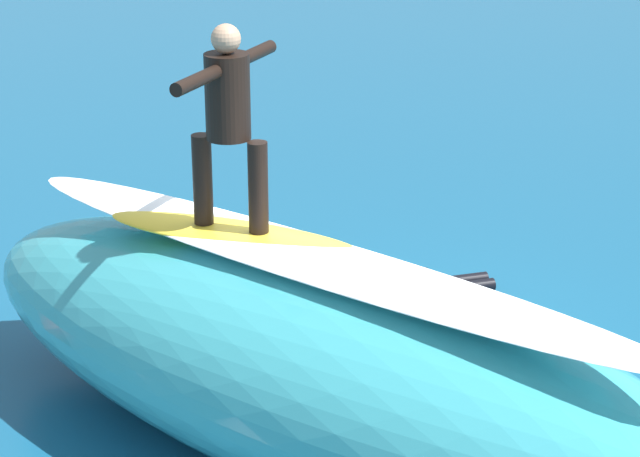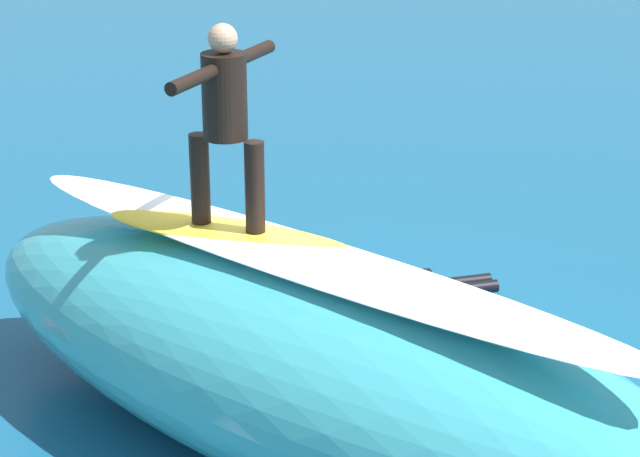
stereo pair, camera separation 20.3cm
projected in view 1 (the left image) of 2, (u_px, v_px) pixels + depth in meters
ground_plane at (361, 364)px, 10.79m from camera, size 120.00×120.00×0.00m
wave_crest at (310, 363)px, 9.05m from camera, size 7.22×3.57×1.65m
wave_foam_lip at (310, 258)px, 8.74m from camera, size 5.92×1.96×0.08m
surfboard_riding at (231, 233)px, 9.19m from camera, size 2.17×0.68×0.09m
surfer_riding at (228, 112)px, 8.84m from camera, size 0.63×1.50×1.58m
surfboard_paddling at (388, 304)px, 11.92m from camera, size 1.85×1.81×0.08m
surfer_paddling at (401, 286)px, 11.89m from camera, size 1.37×1.33×0.31m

